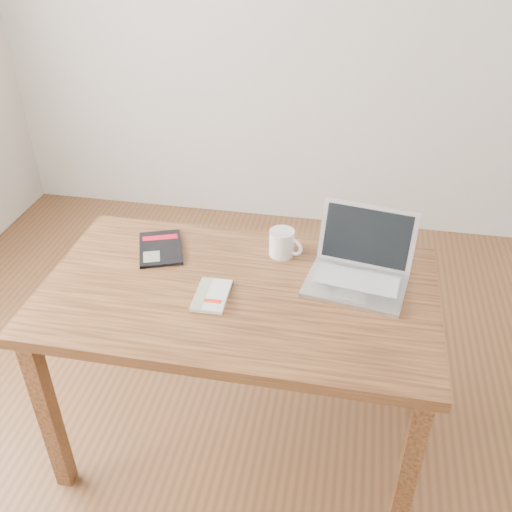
% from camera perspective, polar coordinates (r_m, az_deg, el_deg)
% --- Properties ---
extents(room, '(4.04, 4.04, 2.70)m').
position_cam_1_polar(room, '(1.41, 0.50, 11.11)').
color(room, brown).
rests_on(room, ground).
extents(desk, '(1.32, 0.76, 0.75)m').
position_cam_1_polar(desk, '(1.96, -1.77, -5.43)').
color(desk, '#553119').
rests_on(desk, ground).
extents(white_guidebook, '(0.11, 0.17, 0.02)m').
position_cam_1_polar(white_guidebook, '(1.87, -4.47, -3.96)').
color(white_guidebook, silver).
rests_on(white_guidebook, desk).
extents(black_guidebook, '(0.22, 0.27, 0.01)m').
position_cam_1_polar(black_guidebook, '(2.12, -9.52, 0.78)').
color(black_guidebook, black).
rests_on(black_guidebook, desk).
extents(laptop, '(0.37, 0.34, 0.22)m').
position_cam_1_polar(laptop, '(1.95, 10.29, -1.15)').
color(laptop, silver).
rests_on(laptop, desk).
extents(coffee_mug, '(0.13, 0.09, 0.10)m').
position_cam_1_polar(coffee_mug, '(2.05, 2.68, 1.34)').
color(coffee_mug, white).
rests_on(coffee_mug, desk).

